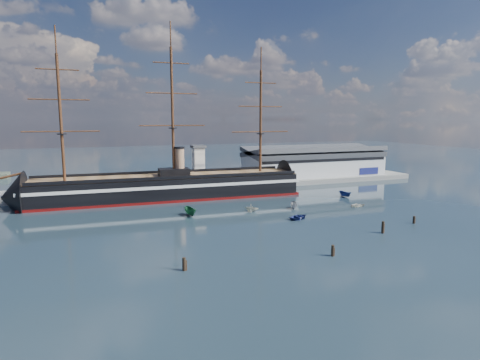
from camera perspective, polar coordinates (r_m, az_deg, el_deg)
name	(u,v)px	position (r m, az deg, el deg)	size (l,w,h in m)	color
ground	(218,208)	(122.14, -3.08, -3.98)	(600.00, 600.00, 0.00)	#192830
quay	(214,187)	(158.79, -3.72, -1.05)	(180.00, 18.00, 2.00)	slate
warehouse	(314,162)	(181.36, 10.48, 2.57)	(63.00, 21.00, 11.60)	#B7BABC
quay_tower	(199,164)	(152.62, -5.92, 2.23)	(5.00, 5.00, 15.00)	silver
warship	(163,187)	(137.33, -10.85, -1.00)	(113.23, 20.26, 53.94)	black
motorboat_a	(191,216)	(112.80, -7.05, -5.09)	(7.47, 2.74, 2.99)	#19512E
motorboat_b	(299,219)	(109.78, 8.39, -5.50)	(3.63, 1.45, 1.69)	navy
motorboat_c	(294,209)	(121.84, 7.68, -4.08)	(6.15, 2.26, 2.46)	gray
motorboat_d	(252,211)	(117.37, 1.66, -4.49)	(6.64, 2.88, 2.43)	beige
motorboat_e	(359,207)	(129.05, 16.52, -3.65)	(2.87, 1.15, 1.34)	silver
motorboat_f	(345,197)	(143.77, 14.71, -2.34)	(6.17, 2.26, 2.47)	navy
piling_near_left	(184,271)	(73.63, -7.94, -12.65)	(0.64, 0.64, 3.12)	black
piling_near_mid	(332,256)	(82.18, 13.02, -10.50)	(0.64, 0.64, 2.94)	black
piling_near_right	(383,233)	(101.25, 19.61, -7.13)	(0.64, 0.64, 3.58)	black
piling_far_right	(414,223)	(113.47, 23.48, -5.67)	(0.64, 0.64, 2.61)	black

